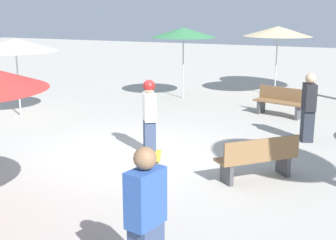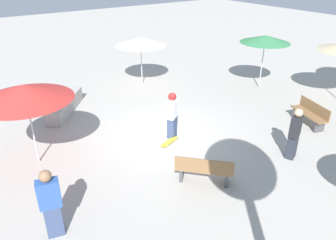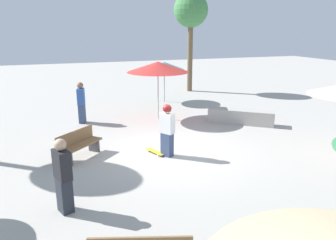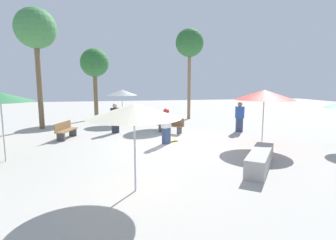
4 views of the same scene
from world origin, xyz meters
The scene contains 11 objects.
ground_plane centered at (0.00, 0.00, 0.00)m, with size 60.00×60.00×0.00m, color #ADA8A0.
skater_main centered at (0.30, 0.26, 0.90)m, with size 0.45×0.50×1.66m.
skateboard centered at (0.60, -0.06, 0.06)m, with size 0.47×0.82×0.07m.
concrete_ledge centered at (-3.82, -2.10, 0.30)m, with size 2.49×2.14×0.60m.
bench_near centered at (2.43, 5.06, 0.43)m, with size 1.66×0.91×0.85m.
bench_far centered at (2.91, -0.51, 0.43)m, with size 1.46×1.42×0.85m.
shade_umbrella_cream centered at (-4.84, 2.10, 2.12)m, with size 2.42×2.42×2.31m.
shade_umbrella_red centered at (-0.80, -4.01, 2.29)m, with size 2.66×2.66×2.52m.
shade_umbrella_green centered at (-1.25, 6.52, 2.33)m, with size 2.27×2.27×2.50m.
bystander_watching centered at (3.47, 2.57, 0.84)m, with size 0.40×0.52×1.68m.
bystander_far centered at (2.44, -4.50, 0.87)m, with size 0.37×0.52×1.73m.
Camera 2 is at (8.44, -5.55, 5.68)m, focal length 35.00 mm.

